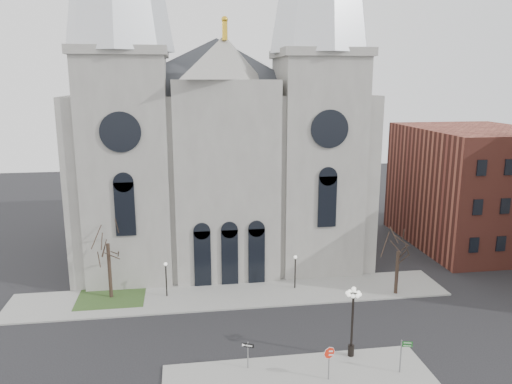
{
  "coord_description": "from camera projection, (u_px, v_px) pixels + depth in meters",
  "views": [
    {
      "loc": [
        -4.23,
        -31.68,
        19.48
      ],
      "look_at": [
        1.74,
        8.0,
        10.43
      ],
      "focal_mm": 35.0,
      "sensor_mm": 36.0,
      "label": 1
    }
  ],
  "objects": [
    {
      "name": "ground",
      "position": [
        249.0,
        360.0,
        35.46
      ],
      "size": [
        160.0,
        160.0,
        0.0
      ],
      "primitive_type": "plane",
      "color": "black",
      "rests_on": "ground"
    },
    {
      "name": "sidewalk_far",
      "position": [
        233.0,
        295.0,
        46.06
      ],
      "size": [
        40.0,
        6.0,
        0.14
      ],
      "primitive_type": "cube",
      "color": "gray",
      "rests_on": "ground"
    },
    {
      "name": "grass_patch",
      "position": [
        111.0,
        298.0,
        45.42
      ],
      "size": [
        6.0,
        5.0,
        0.18
      ],
      "primitive_type": "cube",
      "color": "#2F4B20",
      "rests_on": "ground"
    },
    {
      "name": "cathedral",
      "position": [
        219.0,
        89.0,
        53.45
      ],
      "size": [
        33.0,
        26.66,
        54.0
      ],
      "color": "gray",
      "rests_on": "ground"
    },
    {
      "name": "bg_building_brick",
      "position": [
        472.0,
        187.0,
        59.5
      ],
      "size": [
        14.0,
        18.0,
        14.0
      ],
      "primitive_type": "cube",
      "color": "brown",
      "rests_on": "ground"
    },
    {
      "name": "tree_left",
      "position": [
        108.0,
        240.0,
        44.21
      ],
      "size": [
        3.2,
        3.2,
        7.5
      ],
      "color": "black",
      "rests_on": "ground"
    },
    {
      "name": "tree_right",
      "position": [
        398.0,
        249.0,
        45.34
      ],
      "size": [
        3.2,
        3.2,
        6.0
      ],
      "color": "black",
      "rests_on": "ground"
    },
    {
      "name": "ped_lamp_left",
      "position": [
        166.0,
        273.0,
        45.17
      ],
      "size": [
        0.32,
        0.32,
        3.26
      ],
      "color": "black",
      "rests_on": "sidewalk_far"
    },
    {
      "name": "ped_lamp_right",
      "position": [
        295.0,
        266.0,
        46.91
      ],
      "size": [
        0.32,
        0.32,
        3.26
      ],
      "color": "black",
      "rests_on": "sidewalk_far"
    },
    {
      "name": "stop_sign",
      "position": [
        329.0,
        356.0,
        32.58
      ],
      "size": [
        0.85,
        0.12,
        2.37
      ],
      "rotation": [
        0.0,
        0.0,
        -0.1
      ],
      "color": "slate",
      "rests_on": "sidewalk_near"
    },
    {
      "name": "globe_lamp",
      "position": [
        353.0,
        313.0,
        35.07
      ],
      "size": [
        1.45,
        1.45,
        5.29
      ],
      "rotation": [
        0.0,
        0.0,
        0.34
      ],
      "color": "black",
      "rests_on": "sidewalk_near"
    },
    {
      "name": "one_way_sign",
      "position": [
        248.0,
        350.0,
        33.95
      ],
      "size": [
        0.81,
        0.37,
        1.96
      ],
      "rotation": [
        0.0,
        0.0,
        -0.4
      ],
      "color": "slate",
      "rests_on": "sidewalk_near"
    },
    {
      "name": "street_name_sign",
      "position": [
        402.0,
        354.0,
        33.45
      ],
      "size": [
        0.75,
        0.22,
        2.38
      ],
      "rotation": [
        0.0,
        0.0,
        -0.21
      ],
      "color": "slate",
      "rests_on": "sidewalk_near"
    }
  ]
}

